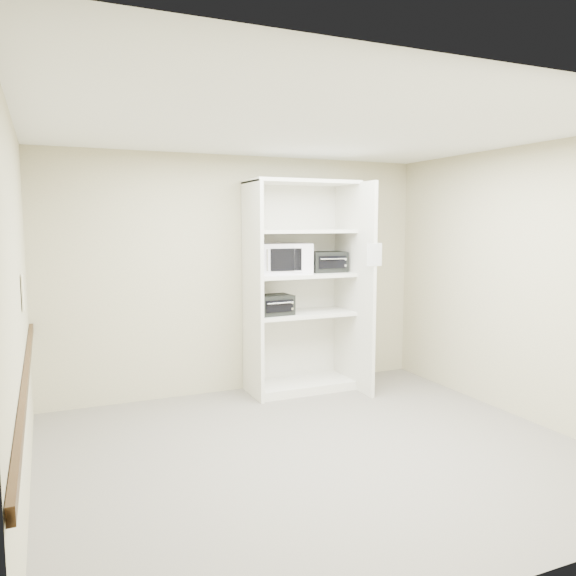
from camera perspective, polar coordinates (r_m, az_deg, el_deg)
name	(u,v)px	position (r m, az deg, el deg)	size (l,w,h in m)	color
floor	(318,451)	(5.00, 3.11, -16.25)	(4.50, 4.00, 0.01)	#6A625A
ceiling	(321,128)	(4.67, 3.33, 15.93)	(4.50, 4.00, 0.01)	white
wall_back	(242,275)	(6.49, -4.74, 1.35)	(4.50, 0.02, 2.70)	#C1B690
wall_front	(498,342)	(3.02, 20.57, -5.14)	(4.50, 0.02, 2.70)	#C1B690
wall_left	(19,312)	(4.16, -25.68, -2.23)	(0.02, 4.00, 2.70)	#C1B690
wall_right	(523,283)	(6.00, 22.80, 0.43)	(0.02, 4.00, 2.70)	#C1B690
shelving_unit	(305,294)	(6.48, 1.71, -0.58)	(1.24, 0.92, 2.42)	silver
microwave	(284,258)	(6.40, -0.46, 3.02)	(0.57, 0.44, 0.34)	white
toaster_oven_upper	(327,262)	(6.62, 3.98, 2.68)	(0.42, 0.31, 0.24)	black
toaster_oven_lower	(274,305)	(6.29, -1.48, -1.71)	(0.40, 0.30, 0.22)	black
paper_sign	(374,255)	(6.15, 8.78, 3.38)	(0.19, 0.01, 0.24)	white
chair_rail	(26,377)	(4.25, -25.08, -8.23)	(0.04, 3.98, 0.08)	#342110
wall_poster	(23,292)	(4.68, -25.35, -0.41)	(0.01, 0.20, 0.27)	white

